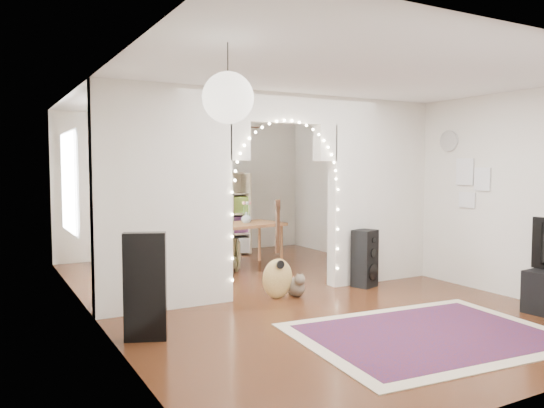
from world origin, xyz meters
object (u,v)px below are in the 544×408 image
dining_chair_right (223,255)px  bookcase (210,215)px  acoustic_guitar (278,262)px  dining_table (246,227)px  dining_chair_left (186,261)px  floor_speaker (365,258)px

dining_chair_right → bookcase: bearing=98.3°
acoustic_guitar → bookcase: 3.53m
dining_table → dining_chair_left: bearing=-171.7°
bookcase → dining_chair_left: bookcase is taller
acoustic_guitar → dining_table: acoustic_guitar is taller
acoustic_guitar → bookcase: bookcase is taller
bookcase → dining_chair_left: bearing=-144.0°
floor_speaker → dining_table: floor_speaker is taller
bookcase → dining_chair_left: (-1.09, -1.66, -0.54)m
dining_table → dining_chair_right: dining_table is taller
floor_speaker → bookcase: 3.63m
acoustic_guitar → dining_table: 2.30m
acoustic_guitar → floor_speaker: bearing=-1.5°
bookcase → dining_chair_right: bearing=-124.6°
floor_speaker → bookcase: bearing=85.5°
bookcase → dining_chair_left: 2.06m
floor_speaker → bookcase: bookcase is taller
dining_chair_left → bookcase: bearing=77.6°
dining_chair_right → dining_table: bearing=31.2°
floor_speaker → dining_chair_left: floor_speaker is taller
floor_speaker → dining_table: bearing=90.5°
bookcase → acoustic_guitar: bearing=-118.9°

